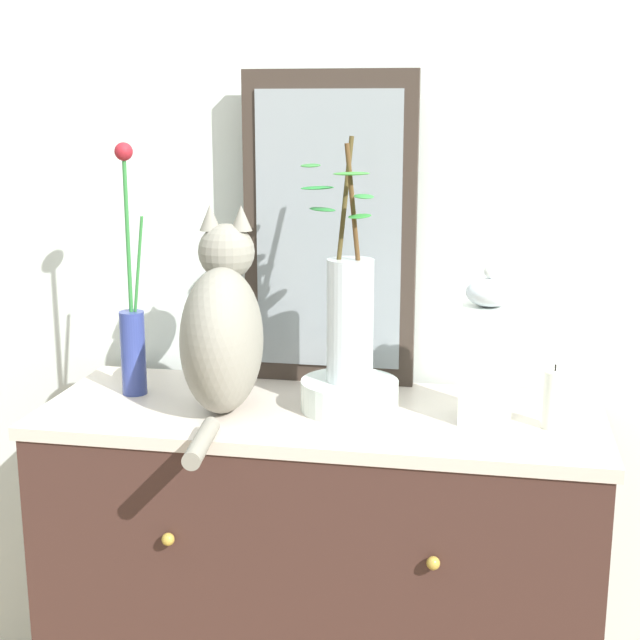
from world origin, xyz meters
name	(u,v)px	position (x,y,z in m)	size (l,w,h in m)	color
wall_back	(345,178)	(0.00, 0.29, 1.30)	(4.40, 0.08, 2.60)	silver
sideboard	(320,610)	(0.00, 0.00, 0.44)	(1.09, 0.44, 0.87)	#412822
mirror_leaning	(329,231)	(-0.02, 0.19, 1.20)	(0.36, 0.03, 0.65)	#3A2E26
cat_sitting	(222,331)	(-0.18, -0.04, 1.03)	(0.19, 0.45, 0.39)	gray
vase_slim_green	(132,330)	(-0.39, 0.03, 1.01)	(0.06, 0.05, 0.51)	#313F89
bowl_porcelain	(350,395)	(0.06, 0.01, 0.90)	(0.19, 0.19, 0.06)	white
vase_glass_clear	(350,313)	(0.06, 0.01, 1.07)	(0.16, 0.14, 0.47)	silver
jar_lidded_porcelain	(487,351)	(0.32, 0.00, 1.01)	(0.10, 0.10, 0.30)	silver
candle_pillar	(554,400)	(0.44, -0.03, 0.93)	(0.04, 0.04, 0.12)	silver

